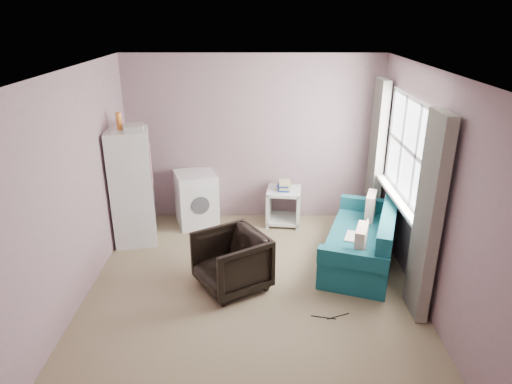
% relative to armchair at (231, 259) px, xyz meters
% --- Properties ---
extents(room, '(3.84, 4.24, 2.54)m').
position_rel_armchair_xyz_m(room, '(0.25, -0.07, 0.88)').
color(room, '#897759').
rests_on(room, ground).
extents(armchair, '(0.96, 0.98, 0.75)m').
position_rel_armchair_xyz_m(armchair, '(0.00, 0.00, 0.00)').
color(armchair, black).
rests_on(armchair, ground).
extents(fridge, '(0.66, 0.66, 1.83)m').
position_rel_armchair_xyz_m(fridge, '(-1.41, 1.17, 0.44)').
color(fridge, silver).
rests_on(fridge, ground).
extents(washing_machine, '(0.73, 0.73, 0.81)m').
position_rel_armchair_xyz_m(washing_machine, '(-0.63, 1.74, 0.05)').
color(washing_machine, silver).
rests_on(washing_machine, ground).
extents(side_table, '(0.55, 0.55, 0.68)m').
position_rel_armchair_xyz_m(side_table, '(0.70, 1.75, -0.05)').
color(side_table, silver).
rests_on(side_table, ground).
extents(sofa, '(1.32, 1.92, 0.78)m').
position_rel_armchair_xyz_m(sofa, '(1.68, 0.59, -0.09)').
color(sofa, '#18626E').
rests_on(sofa, ground).
extents(window_dressing, '(0.17, 2.62, 2.18)m').
position_rel_armchair_xyz_m(window_dressing, '(2.02, 0.62, 0.73)').
color(window_dressing, white).
rests_on(window_dressing, ground).
extents(floor_cables, '(0.42, 0.11, 0.01)m').
position_rel_armchair_xyz_m(floor_cables, '(1.09, -0.58, -0.37)').
color(floor_cables, black).
rests_on(floor_cables, ground).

